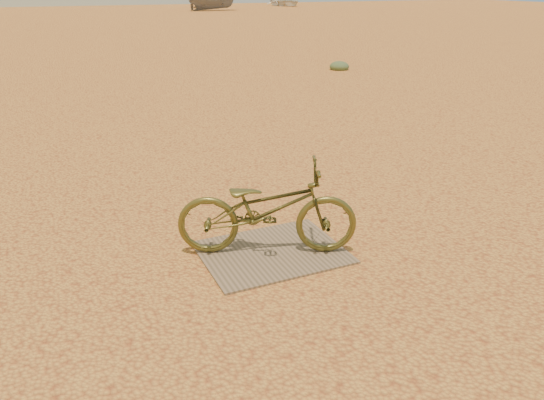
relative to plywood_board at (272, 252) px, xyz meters
name	(u,v)px	position (x,y,z in m)	size (l,w,h in m)	color
ground	(294,224)	(0.51, 0.53, -0.01)	(120.00, 120.00, 0.00)	gold
plywood_board	(272,252)	(0.00, 0.00, 0.00)	(1.37, 1.07, 0.02)	#7D6A56
bicycle	(267,209)	(-0.04, 0.03, 0.46)	(0.60, 1.72, 0.90)	#505023
boat_mid_right	(212,0)	(14.31, 44.95, 0.91)	(1.78, 4.74, 1.83)	slate
boat_far_right	(286,2)	(24.53, 50.80, 0.43)	(3.04, 4.25, 0.88)	silver
kale_b	(339,70)	(6.71, 9.89, -0.01)	(0.59, 0.59, 0.32)	#546C49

